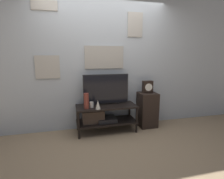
{
  "coord_description": "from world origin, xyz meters",
  "views": [
    {
      "loc": [
        -0.67,
        -2.88,
        1.47
      ],
      "look_at": [
        0.11,
        0.28,
        0.83
      ],
      "focal_mm": 28.0,
      "sensor_mm": 36.0,
      "label": 1
    }
  ],
  "objects_px": {
    "candle_jar": "(92,105)",
    "television": "(106,89)",
    "mantel_clock": "(148,87)",
    "vase_slim_bronze": "(98,105)",
    "vase_tall_ceramic": "(86,101)"
  },
  "relations": [
    {
      "from": "vase_slim_bronze",
      "to": "mantel_clock",
      "type": "distance_m",
      "value": 1.13
    },
    {
      "from": "television",
      "to": "vase_slim_bronze",
      "type": "relative_size",
      "value": 5.5
    },
    {
      "from": "television",
      "to": "vase_tall_ceramic",
      "type": "xyz_separation_m",
      "value": [
        -0.41,
        -0.2,
        -0.16
      ]
    },
    {
      "from": "candle_jar",
      "to": "vase_slim_bronze",
      "type": "bearing_deg",
      "value": -53.82
    },
    {
      "from": "candle_jar",
      "to": "television",
      "type": "bearing_deg",
      "value": 26.35
    },
    {
      "from": "vase_tall_ceramic",
      "to": "mantel_clock",
      "type": "distance_m",
      "value": 1.29
    },
    {
      "from": "television",
      "to": "candle_jar",
      "type": "xyz_separation_m",
      "value": [
        -0.31,
        -0.15,
        -0.25
      ]
    },
    {
      "from": "candle_jar",
      "to": "vase_tall_ceramic",
      "type": "bearing_deg",
      "value": -152.42
    },
    {
      "from": "vase_tall_ceramic",
      "to": "candle_jar",
      "type": "bearing_deg",
      "value": 27.58
    },
    {
      "from": "candle_jar",
      "to": "mantel_clock",
      "type": "height_order",
      "value": "mantel_clock"
    },
    {
      "from": "vase_slim_bronze",
      "to": "mantel_clock",
      "type": "height_order",
      "value": "mantel_clock"
    },
    {
      "from": "vase_slim_bronze",
      "to": "mantel_clock",
      "type": "bearing_deg",
      "value": 13.37
    },
    {
      "from": "candle_jar",
      "to": "mantel_clock",
      "type": "relative_size",
      "value": 0.43
    },
    {
      "from": "vase_tall_ceramic",
      "to": "vase_slim_bronze",
      "type": "bearing_deg",
      "value": -22.35
    },
    {
      "from": "television",
      "to": "mantel_clock",
      "type": "bearing_deg",
      "value": -2.04
    }
  ]
}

